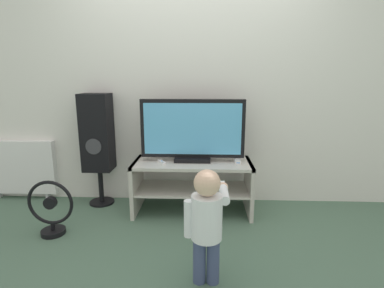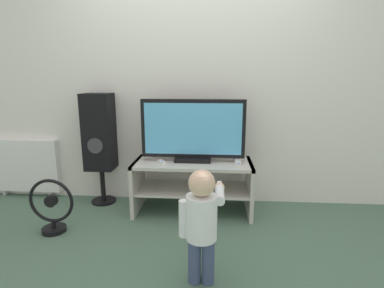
{
  "view_description": "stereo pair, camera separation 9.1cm",
  "coord_description": "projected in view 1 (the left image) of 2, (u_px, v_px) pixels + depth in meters",
  "views": [
    {
      "loc": [
        0.12,
        -2.58,
        1.32
      ],
      "look_at": [
        0.0,
        0.15,
        0.72
      ],
      "focal_mm": 28.0,
      "sensor_mm": 36.0,
      "label": 1
    },
    {
      "loc": [
        0.21,
        -2.57,
        1.32
      ],
      "look_at": [
        0.0,
        0.15,
        0.72
      ],
      "focal_mm": 28.0,
      "sensor_mm": 36.0,
      "label": 2
    }
  ],
  "objects": [
    {
      "name": "game_console",
      "position": [
        237.0,
        160.0,
        2.9
      ],
      "size": [
        0.06,
        0.17,
        0.04
      ],
      "color": "white",
      "rests_on": "tv_stand"
    },
    {
      "name": "remote_primary",
      "position": [
        162.0,
        162.0,
        2.87
      ],
      "size": [
        0.09,
        0.13,
        0.03
      ],
      "color": "white",
      "rests_on": "tv_stand"
    },
    {
      "name": "speaker_tower",
      "position": [
        97.0,
        135.0,
        3.08
      ],
      "size": [
        0.29,
        0.26,
        1.17
      ],
      "color": "black",
      "rests_on": "ground_plane"
    },
    {
      "name": "wall_back",
      "position": [
        194.0,
        80.0,
        3.09
      ],
      "size": [
        10.0,
        0.06,
        2.6
      ],
      "color": "silver",
      "rests_on": "ground_plane"
    },
    {
      "name": "tv_stand",
      "position": [
        192.0,
        179.0,
        2.97
      ],
      "size": [
        1.16,
        0.5,
        0.52
      ],
      "color": "beige",
      "rests_on": "ground_plane"
    },
    {
      "name": "floor_fan",
      "position": [
        51.0,
        210.0,
        2.55
      ],
      "size": [
        0.4,
        0.2,
        0.49
      ],
      "color": "black",
      "rests_on": "ground_plane"
    },
    {
      "name": "television",
      "position": [
        193.0,
        131.0,
        2.89
      ],
      "size": [
        1.01,
        0.2,
        0.61
      ],
      "color": "black",
      "rests_on": "tv_stand"
    },
    {
      "name": "ground_plane",
      "position": [
        191.0,
        222.0,
        2.8
      ],
      "size": [
        16.0,
        16.0,
        0.0
      ],
      "primitive_type": "plane",
      "color": "#4C6B56"
    },
    {
      "name": "radiator",
      "position": [
        20.0,
        167.0,
        3.31
      ],
      "size": [
        0.79,
        0.08,
        0.65
      ],
      "color": "white",
      "rests_on": "ground_plane"
    },
    {
      "name": "child",
      "position": [
        207.0,
        217.0,
        1.9
      ],
      "size": [
        0.3,
        0.45,
        0.78
      ],
      "color": "#3F4C72",
      "rests_on": "ground_plane"
    }
  ]
}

